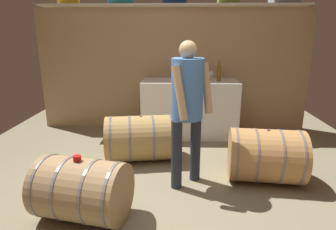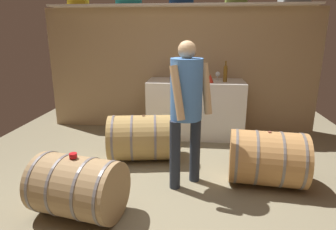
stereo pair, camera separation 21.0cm
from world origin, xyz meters
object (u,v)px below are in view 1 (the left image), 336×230
red_funnel (204,78)px  wine_barrel_far (266,156)px  wine_glass (211,74)px  winemaker_pouring (188,100)px  wine_barrel_near (82,190)px  wine_barrel_flank (141,138)px  wine_bottle_amber (219,72)px  tasting_cup (77,158)px  work_cabinet (189,108)px

red_funnel → wine_barrel_far: 1.70m
wine_glass → winemaker_pouring: bearing=-103.8°
wine_glass → wine_barrel_near: 2.92m
wine_barrel_flank → wine_barrel_near: bearing=-115.1°
wine_bottle_amber → wine_glass: (-0.11, 0.13, -0.04)m
wine_glass → tasting_cup: 2.87m
work_cabinet → wine_barrel_far: work_cabinet is taller
wine_barrel_far → wine_barrel_near: bearing=-151.5°
red_funnel → wine_barrel_near: (-1.28, -2.22, -0.71)m
wine_barrel_far → wine_barrel_flank: size_ratio=0.86×
wine_bottle_amber → wine_barrel_far: bearing=-75.9°
wine_glass → winemaker_pouring: (-0.43, -1.76, -0.05)m
work_cabinet → wine_bottle_amber: 0.77m
tasting_cup → wine_bottle_amber: bearing=56.4°
wine_barrel_far → winemaker_pouring: winemaker_pouring is taller
winemaker_pouring → work_cabinet: bearing=-134.6°
wine_bottle_amber → wine_barrel_near: wine_bottle_amber is taller
wine_barrel_far → winemaker_pouring: bearing=-167.7°
wine_barrel_flank → winemaker_pouring: size_ratio=0.64×
red_funnel → wine_barrel_flank: 1.44m
red_funnel → winemaker_pouring: bearing=-101.2°
work_cabinet → red_funnel: 0.60m
wine_barrel_far → winemaker_pouring: (-0.92, -0.11, 0.68)m
wine_barrel_near → tasting_cup: bearing=-168.0°
wine_bottle_amber → tasting_cup: 2.82m
wine_barrel_far → wine_barrel_flank: 1.61m
wine_bottle_amber → wine_barrel_flank: (-1.14, -0.98, -0.77)m
work_cabinet → red_funnel: (0.22, -0.16, 0.53)m
wine_bottle_amber → wine_glass: size_ratio=2.26×
tasting_cup → wine_barrel_flank: bearing=73.3°
tasting_cup → winemaker_pouring: (1.00, 0.69, 0.38)m
wine_barrel_far → red_funnel: bearing=119.1°
wine_bottle_amber → wine_glass: wine_bottle_amber is taller
wine_barrel_near → wine_glass: bearing=72.1°
wine_bottle_amber → red_funnel: 0.27m
wine_barrel_flank → winemaker_pouring: winemaker_pouring is taller
work_cabinet → winemaker_pouring: bearing=-92.8°
red_funnel → wine_barrel_flank: (-0.90, -0.89, -0.69)m
wine_glass → wine_barrel_near: (-1.41, -2.45, -0.74)m
work_cabinet → wine_glass: wine_glass is taller
wine_barrel_flank → wine_glass: bearing=38.2°
work_cabinet → wine_barrel_near: (-1.06, -2.39, -0.17)m
wine_barrel_far → tasting_cup: bearing=-151.8°
wine_bottle_amber → wine_barrel_flank: size_ratio=0.32×
wine_bottle_amber → tasting_cup: (-1.54, -2.32, -0.47)m
work_cabinet → red_funnel: size_ratio=12.18×
work_cabinet → wine_bottle_amber: wine_bottle_amber is taller
wine_barrel_near → winemaker_pouring: size_ratio=0.57×
work_cabinet → wine_bottle_amber: size_ratio=4.76×
wine_barrel_near → work_cabinet: bearing=78.1°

